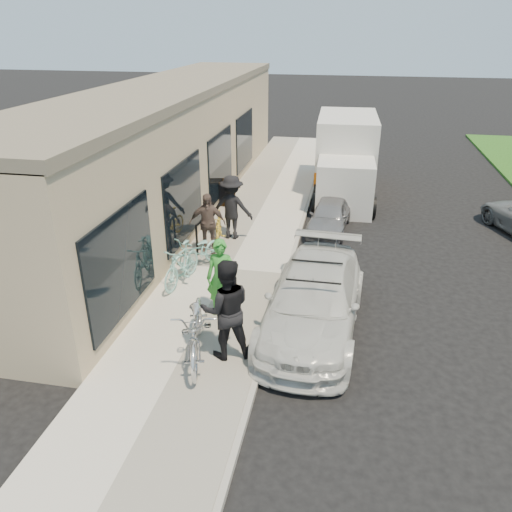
{
  "coord_description": "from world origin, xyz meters",
  "views": [
    {
      "loc": [
        0.94,
        -8.47,
        6.04
      ],
      "look_at": [
        -1.07,
        2.01,
        1.05
      ],
      "focal_mm": 35.0,
      "sensor_mm": 36.0,
      "label": 1
    }
  ],
  "objects_px": {
    "sedan_silver": "(330,215)",
    "tandem_bike": "(197,328)",
    "sandwich_board": "(226,193)",
    "cruiser_bike_a": "(182,264)",
    "man_standing": "(226,309)",
    "sedan_white": "(314,300)",
    "bystander_a": "(232,207)",
    "cruiser_bike_b": "(197,252)",
    "cruiser_bike_c": "(218,227)",
    "woman_rider": "(221,278)",
    "bike_rack": "(201,233)",
    "bystander_b": "(207,223)",
    "moving_truck": "(345,160)"
  },
  "relations": [
    {
      "from": "sedan_white",
      "to": "cruiser_bike_c",
      "type": "distance_m",
      "value": 4.99
    },
    {
      "from": "moving_truck",
      "to": "tandem_bike",
      "type": "xyz_separation_m",
      "value": [
        -2.43,
        -11.53,
        -0.51
      ]
    },
    {
      "from": "moving_truck",
      "to": "bystander_b",
      "type": "bearing_deg",
      "value": -119.39
    },
    {
      "from": "tandem_bike",
      "to": "bystander_b",
      "type": "bearing_deg",
      "value": 89.17
    },
    {
      "from": "cruiser_bike_a",
      "to": "sandwich_board",
      "type": "bearing_deg",
      "value": 103.01
    },
    {
      "from": "man_standing",
      "to": "cruiser_bike_a",
      "type": "bearing_deg",
      "value": -75.61
    },
    {
      "from": "tandem_bike",
      "to": "cruiser_bike_c",
      "type": "height_order",
      "value": "tandem_bike"
    },
    {
      "from": "sedan_white",
      "to": "sedan_silver",
      "type": "relative_size",
      "value": 1.68
    },
    {
      "from": "man_standing",
      "to": "cruiser_bike_b",
      "type": "bearing_deg",
      "value": -84.44
    },
    {
      "from": "cruiser_bike_a",
      "to": "bystander_b",
      "type": "bearing_deg",
      "value": 96.23
    },
    {
      "from": "sedan_silver",
      "to": "tandem_bike",
      "type": "bearing_deg",
      "value": -100.89
    },
    {
      "from": "sedan_silver",
      "to": "man_standing",
      "type": "distance_m",
      "value": 7.48
    },
    {
      "from": "sandwich_board",
      "to": "woman_rider",
      "type": "height_order",
      "value": "woman_rider"
    },
    {
      "from": "cruiser_bike_a",
      "to": "cruiser_bike_c",
      "type": "bearing_deg",
      "value": 94.94
    },
    {
      "from": "cruiser_bike_a",
      "to": "bystander_a",
      "type": "height_order",
      "value": "bystander_a"
    },
    {
      "from": "sedan_white",
      "to": "moving_truck",
      "type": "xyz_separation_m",
      "value": [
        0.33,
        9.94,
        0.58
      ]
    },
    {
      "from": "sedan_silver",
      "to": "man_standing",
      "type": "relative_size",
      "value": 1.43
    },
    {
      "from": "cruiser_bike_a",
      "to": "woman_rider",
      "type": "bearing_deg",
      "value": -32.71
    },
    {
      "from": "sedan_silver",
      "to": "cruiser_bike_b",
      "type": "relative_size",
      "value": 1.63
    },
    {
      "from": "man_standing",
      "to": "sedan_white",
      "type": "bearing_deg",
      "value": -156.24
    },
    {
      "from": "bystander_b",
      "to": "sandwich_board",
      "type": "bearing_deg",
      "value": 84.71
    },
    {
      "from": "bike_rack",
      "to": "cruiser_bike_a",
      "type": "relative_size",
      "value": 0.53
    },
    {
      "from": "woman_rider",
      "to": "man_standing",
      "type": "distance_m",
      "value": 1.53
    },
    {
      "from": "sedan_silver",
      "to": "cruiser_bike_b",
      "type": "distance_m",
      "value": 4.96
    },
    {
      "from": "man_standing",
      "to": "cruiser_bike_c",
      "type": "xyz_separation_m",
      "value": [
        -1.58,
        5.36,
        -0.56
      ]
    },
    {
      "from": "tandem_bike",
      "to": "moving_truck",
      "type": "bearing_deg",
      "value": 63.76
    },
    {
      "from": "cruiser_bike_b",
      "to": "bystander_b",
      "type": "relative_size",
      "value": 1.03
    },
    {
      "from": "bystander_a",
      "to": "tandem_bike",
      "type": "bearing_deg",
      "value": 100.94
    },
    {
      "from": "man_standing",
      "to": "bystander_a",
      "type": "bearing_deg",
      "value": -97.4
    },
    {
      "from": "sedan_white",
      "to": "cruiser_bike_a",
      "type": "relative_size",
      "value": 2.85
    },
    {
      "from": "tandem_bike",
      "to": "cruiser_bike_a",
      "type": "height_order",
      "value": "tandem_bike"
    },
    {
      "from": "bike_rack",
      "to": "moving_truck",
      "type": "height_order",
      "value": "moving_truck"
    },
    {
      "from": "sandwich_board",
      "to": "cruiser_bike_a",
      "type": "distance_m",
      "value": 5.81
    },
    {
      "from": "man_standing",
      "to": "bystander_a",
      "type": "height_order",
      "value": "man_standing"
    },
    {
      "from": "moving_truck",
      "to": "bystander_a",
      "type": "bearing_deg",
      "value": -120.74
    },
    {
      "from": "woman_rider",
      "to": "bystander_b",
      "type": "relative_size",
      "value": 1.03
    },
    {
      "from": "sedan_silver",
      "to": "cruiser_bike_a",
      "type": "relative_size",
      "value": 1.69
    },
    {
      "from": "bike_rack",
      "to": "tandem_bike",
      "type": "bearing_deg",
      "value": -74.23
    },
    {
      "from": "cruiser_bike_a",
      "to": "bystander_b",
      "type": "xyz_separation_m",
      "value": [
        0.12,
        1.94,
        0.35
      ]
    },
    {
      "from": "sedan_white",
      "to": "bystander_b",
      "type": "distance_m",
      "value": 4.52
    },
    {
      "from": "sedan_silver",
      "to": "bystander_a",
      "type": "relative_size",
      "value": 1.51
    },
    {
      "from": "sedan_white",
      "to": "woman_rider",
      "type": "height_order",
      "value": "woman_rider"
    },
    {
      "from": "sandwich_board",
      "to": "cruiser_bike_c",
      "type": "height_order",
      "value": "sandwich_board"
    },
    {
      "from": "woman_rider",
      "to": "man_standing",
      "type": "height_order",
      "value": "man_standing"
    },
    {
      "from": "man_standing",
      "to": "cruiser_bike_a",
      "type": "distance_m",
      "value": 3.26
    },
    {
      "from": "woman_rider",
      "to": "cruiser_bike_a",
      "type": "bearing_deg",
      "value": 134.31
    },
    {
      "from": "tandem_bike",
      "to": "cruiser_bike_a",
      "type": "relative_size",
      "value": 1.35
    },
    {
      "from": "bystander_b",
      "to": "woman_rider",
      "type": "bearing_deg",
      "value": -80.95
    },
    {
      "from": "sedan_white",
      "to": "cruiser_bike_a",
      "type": "bearing_deg",
      "value": 163.76
    },
    {
      "from": "tandem_bike",
      "to": "cruiser_bike_a",
      "type": "xyz_separation_m",
      "value": [
        -1.25,
        2.78,
        -0.09
      ]
    }
  ]
}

